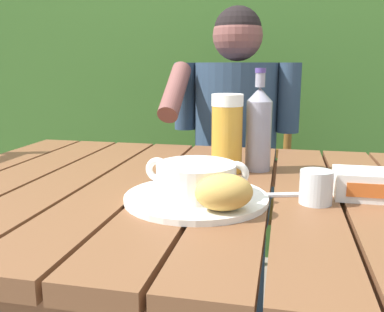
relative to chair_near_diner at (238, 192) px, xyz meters
name	(u,v)px	position (x,y,z in m)	size (l,w,h in m)	color
dining_table	(180,223)	(-0.04, -0.92, 0.20)	(1.24, 0.95, 0.76)	brown
hedge_backdrop	(229,22)	(-0.14, 0.71, 0.79)	(3.13, 0.93, 2.85)	#365E24
chair_near_diner	(238,192)	(0.00, 0.00, 0.00)	(0.45, 0.47, 0.96)	brown
person_eating	(233,142)	(0.00, -0.20, 0.26)	(0.48, 0.47, 1.24)	#293C52
serving_plate	(196,198)	(0.02, -1.03, 0.30)	(0.29, 0.29, 0.01)	white
soup_bowl	(196,178)	(0.02, -1.03, 0.34)	(0.21, 0.16, 0.07)	white
bread_roll	(224,192)	(0.09, -1.11, 0.34)	(0.13, 0.11, 0.07)	gold
beer_glass	(227,133)	(0.05, -0.78, 0.39)	(0.08, 0.08, 0.20)	gold
beer_bottle	(259,128)	(0.12, -0.74, 0.40)	(0.07, 0.07, 0.26)	gray
water_glass_small	(316,187)	(0.25, -0.99, 0.32)	(0.06, 0.06, 0.07)	silver
butter_tub	(366,184)	(0.36, -0.93, 0.32)	(0.13, 0.10, 0.06)	white
table_knife	(264,195)	(0.15, -0.97, 0.29)	(0.16, 0.06, 0.01)	silver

